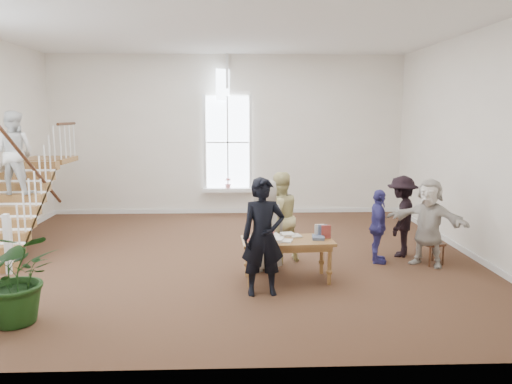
{
  "coord_description": "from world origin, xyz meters",
  "views": [
    {
      "loc": [
        0.27,
        -9.8,
        2.88
      ],
      "look_at": [
        0.66,
        0.4,
        1.26
      ],
      "focal_mm": 35.0,
      "sensor_mm": 36.0,
      "label": 1
    }
  ],
  "objects_px": {
    "police_officer": "(263,237)",
    "person_yellow": "(279,217)",
    "library_table": "(286,244)",
    "woman_cluster_c": "(428,222)",
    "side_chair": "(430,239)",
    "woman_cluster_a": "(378,226)",
    "woman_cluster_b": "(401,216)",
    "elderly_woman": "(265,225)",
    "floor_plant": "(17,277)"
  },
  "relations": [
    {
      "from": "police_officer",
      "to": "person_yellow",
      "type": "height_order",
      "value": "police_officer"
    },
    {
      "from": "library_table",
      "to": "police_officer",
      "type": "relative_size",
      "value": 0.85
    },
    {
      "from": "library_table",
      "to": "woman_cluster_c",
      "type": "distance_m",
      "value": 2.88
    },
    {
      "from": "police_officer",
      "to": "person_yellow",
      "type": "bearing_deg",
      "value": 70.9
    },
    {
      "from": "library_table",
      "to": "side_chair",
      "type": "distance_m",
      "value": 3.02
    },
    {
      "from": "woman_cluster_a",
      "to": "woman_cluster_b",
      "type": "height_order",
      "value": "woman_cluster_b"
    },
    {
      "from": "police_officer",
      "to": "elderly_woman",
      "type": "bearing_deg",
      "value": 79.2
    },
    {
      "from": "library_table",
      "to": "person_yellow",
      "type": "relative_size",
      "value": 0.91
    },
    {
      "from": "woman_cluster_c",
      "to": "library_table",
      "type": "bearing_deg",
      "value": -126.39
    },
    {
      "from": "woman_cluster_b",
      "to": "floor_plant",
      "type": "xyz_separation_m",
      "value": [
        -6.34,
        -3.05,
        -0.16
      ]
    },
    {
      "from": "elderly_woman",
      "to": "woman_cluster_a",
      "type": "height_order",
      "value": "elderly_woman"
    },
    {
      "from": "elderly_woman",
      "to": "woman_cluster_a",
      "type": "bearing_deg",
      "value": 168.76
    },
    {
      "from": "person_yellow",
      "to": "woman_cluster_b",
      "type": "xyz_separation_m",
      "value": [
        2.51,
        0.33,
        -0.06
      ]
    },
    {
      "from": "police_officer",
      "to": "person_yellow",
      "type": "xyz_separation_m",
      "value": [
        0.4,
        1.75,
        -0.06
      ]
    },
    {
      "from": "elderly_woman",
      "to": "person_yellow",
      "type": "height_order",
      "value": "person_yellow"
    },
    {
      "from": "person_yellow",
      "to": "floor_plant",
      "type": "relative_size",
      "value": 1.35
    },
    {
      "from": "person_yellow",
      "to": "woman_cluster_b",
      "type": "distance_m",
      "value": 2.53
    },
    {
      "from": "floor_plant",
      "to": "woman_cluster_c",
      "type": "bearing_deg",
      "value": 19.9
    },
    {
      "from": "police_officer",
      "to": "elderly_woman",
      "type": "distance_m",
      "value": 1.26
    },
    {
      "from": "library_table",
      "to": "woman_cluster_b",
      "type": "bearing_deg",
      "value": 26.33
    },
    {
      "from": "police_officer",
      "to": "woman_cluster_c",
      "type": "height_order",
      "value": "police_officer"
    },
    {
      "from": "side_chair",
      "to": "woman_cluster_c",
      "type": "bearing_deg",
      "value": -142.23
    },
    {
      "from": "floor_plant",
      "to": "library_table",
      "type": "bearing_deg",
      "value": 22.87
    },
    {
      "from": "side_chair",
      "to": "police_officer",
      "type": "bearing_deg",
      "value": -170.97
    },
    {
      "from": "elderly_woman",
      "to": "woman_cluster_c",
      "type": "relative_size",
      "value": 1.03
    },
    {
      "from": "police_officer",
      "to": "elderly_woman",
      "type": "relative_size",
      "value": 1.1
    },
    {
      "from": "elderly_woman",
      "to": "person_yellow",
      "type": "distance_m",
      "value": 0.58
    },
    {
      "from": "library_table",
      "to": "floor_plant",
      "type": "bearing_deg",
      "value": -160.73
    },
    {
      "from": "elderly_woman",
      "to": "woman_cluster_b",
      "type": "relative_size",
      "value": 1.05
    },
    {
      "from": "person_yellow",
      "to": "woman_cluster_a",
      "type": "xyz_separation_m",
      "value": [
        1.91,
        -0.12,
        -0.17
      ]
    },
    {
      "from": "elderly_woman",
      "to": "woman_cluster_b",
      "type": "bearing_deg",
      "value": 175.46
    },
    {
      "from": "library_table",
      "to": "police_officer",
      "type": "height_order",
      "value": "police_officer"
    },
    {
      "from": "person_yellow",
      "to": "woman_cluster_c",
      "type": "relative_size",
      "value": 1.06
    },
    {
      "from": "person_yellow",
      "to": "woman_cluster_b",
      "type": "bearing_deg",
      "value": 160.29
    },
    {
      "from": "woman_cluster_a",
      "to": "side_chair",
      "type": "xyz_separation_m",
      "value": [
        1.0,
        -0.06,
        -0.25
      ]
    },
    {
      "from": "library_table",
      "to": "person_yellow",
      "type": "bearing_deg",
      "value": 88.31
    },
    {
      "from": "elderly_woman",
      "to": "floor_plant",
      "type": "bearing_deg",
      "value": 11.16
    },
    {
      "from": "library_table",
      "to": "side_chair",
      "type": "relative_size",
      "value": 1.86
    },
    {
      "from": "person_yellow",
      "to": "side_chair",
      "type": "xyz_separation_m",
      "value": [
        2.91,
        -0.18,
        -0.41
      ]
    },
    {
      "from": "library_table",
      "to": "police_officer",
      "type": "xyz_separation_m",
      "value": [
        -0.44,
        -0.66,
        0.3
      ]
    },
    {
      "from": "floor_plant",
      "to": "side_chair",
      "type": "bearing_deg",
      "value": 20.67
    },
    {
      "from": "person_yellow",
      "to": "woman_cluster_b",
      "type": "height_order",
      "value": "person_yellow"
    },
    {
      "from": "elderly_woman",
      "to": "woman_cluster_a",
      "type": "xyz_separation_m",
      "value": [
        2.21,
        0.38,
        -0.14
      ]
    },
    {
      "from": "side_chair",
      "to": "woman_cluster_a",
      "type": "bearing_deg",
      "value": 160.15
    },
    {
      "from": "police_officer",
      "to": "floor_plant",
      "type": "height_order",
      "value": "police_officer"
    },
    {
      "from": "police_officer",
      "to": "floor_plant",
      "type": "distance_m",
      "value": 3.58
    },
    {
      "from": "library_table",
      "to": "person_yellow",
      "type": "xyz_separation_m",
      "value": [
        -0.04,
        1.09,
        0.23
      ]
    },
    {
      "from": "library_table",
      "to": "woman_cluster_a",
      "type": "xyz_separation_m",
      "value": [
        1.87,
        0.97,
        0.07
      ]
    },
    {
      "from": "woman_cluster_c",
      "to": "floor_plant",
      "type": "relative_size",
      "value": 1.27
    },
    {
      "from": "woman_cluster_c",
      "to": "floor_plant",
      "type": "xyz_separation_m",
      "value": [
        -6.64,
        -2.4,
        -0.18
      ]
    }
  ]
}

